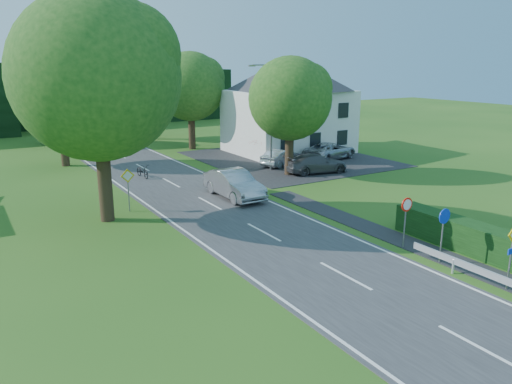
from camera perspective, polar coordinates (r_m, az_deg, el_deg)
road at (r=26.20m, az=-1.45°, el=-3.40°), size 7.00×80.00×0.04m
parking_pad at (r=43.11m, az=3.78°, el=3.81°), size 14.00×16.00×0.04m
line_edge_left at (r=24.83m, az=-7.99°, el=-4.53°), size 0.12×80.00×0.01m
line_edge_right at (r=27.88m, az=4.35°, el=-2.26°), size 0.12×80.00×0.01m
line_centre at (r=26.20m, az=-1.45°, el=-3.35°), size 0.12×80.00×0.01m
tree_main at (r=26.50m, az=-17.49°, el=8.97°), size 9.40×9.40×11.64m
tree_left_far at (r=42.44m, az=-21.42°, el=8.49°), size 7.00×7.00×8.58m
tree_right_far at (r=47.86m, az=-7.46°, el=10.28°), size 7.40×7.40×9.09m
tree_left_back at (r=54.35m, az=-23.20°, el=9.21°), size 6.60×6.60×8.07m
tree_right_back at (r=54.96m, az=-11.85°, el=9.86°), size 6.20×6.20×7.56m
tree_right_mid at (r=36.43m, az=3.89°, el=8.59°), size 7.00×7.00×8.58m
treeline_right at (r=70.77m, az=-14.76°, el=10.49°), size 30.00×5.00×7.00m
house_white at (r=46.09m, az=3.77°, el=10.03°), size 10.60×8.40×8.60m
streetlight at (r=37.82m, az=1.58°, el=9.11°), size 2.03×0.18×8.00m
sign_roundabout at (r=21.88m, az=20.63°, el=-3.54°), size 0.64×0.08×2.37m
sign_speed_limit at (r=23.06m, az=16.80°, el=-2.05°), size 0.64×0.11×2.37m
sign_priority_left at (r=28.48m, az=-14.43°, el=1.16°), size 0.78×0.09×2.44m
moving_car at (r=30.56m, az=-2.52°, el=0.92°), size 1.81×5.14×1.69m
motorcycle at (r=36.86m, az=-12.85°, el=2.39°), size 0.82×1.89×0.96m
parked_car_silver_a at (r=40.16m, az=2.91°, el=4.01°), size 4.27×2.81×1.33m
parked_car_grey at (r=37.68m, az=6.87°, el=3.26°), size 5.12×2.77×1.41m
parked_car_silver_b at (r=43.20m, az=8.47°, el=4.70°), size 5.56×3.46×1.43m
parasol at (r=41.65m, az=0.48°, el=4.80°), size 2.63×2.65×1.89m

